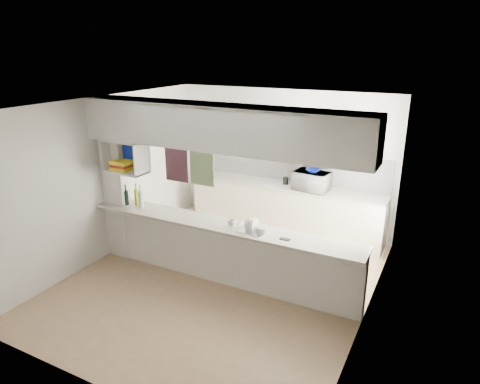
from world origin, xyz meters
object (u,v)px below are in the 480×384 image
Objects in this scene: bowl at (313,170)px; wine_bottles at (135,198)px; microwave at (312,181)px; dish_rack at (254,226)px.

wine_bottles is (-2.25, -2.01, -0.23)m from bowl.
bowl is at bearing 145.22° from microwave.
dish_rack is (-0.13, -2.08, -0.09)m from microwave.
dish_rack is (-0.15, -2.07, -0.28)m from bowl.
bowl is at bearing 92.52° from dish_rack.
wine_bottles is at bearing -138.23° from bowl.
microwave is at bearing 42.23° from wine_bottles.
wine_bottles reaches higher than microwave.
dish_rack is at bearing 93.16° from microwave.
bowl is 0.60× the size of dish_rack.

